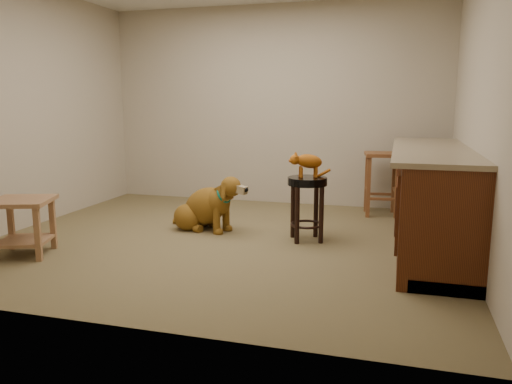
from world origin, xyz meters
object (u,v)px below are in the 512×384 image
(golden_retriever, at_px, (206,208))
(tabby_kitten, at_px, (307,162))
(padded_stool, at_px, (307,196))
(side_table, at_px, (23,218))
(wood_stool, at_px, (381,183))

(golden_retriever, relative_size, tabby_kitten, 2.52)
(padded_stool, distance_m, tabby_kitten, 0.33)
(side_table, bearing_deg, wood_stool, 40.23)
(golden_retriever, distance_m, tabby_kitten, 1.23)
(padded_stool, bearing_deg, golden_retriever, 174.08)
(golden_retriever, bearing_deg, tabby_kitten, 11.08)
(golden_retriever, bearing_deg, side_table, -116.62)
(tabby_kitten, bearing_deg, golden_retriever, 152.30)
(golden_retriever, bearing_deg, padded_stool, 11.28)
(padded_stool, xyz_separation_m, tabby_kitten, (-0.01, -0.00, 0.33))
(padded_stool, distance_m, side_table, 2.62)
(wood_stool, height_order, side_table, wood_stool)
(padded_stool, xyz_separation_m, golden_retriever, (-1.11, 0.11, -0.21))
(tabby_kitten, bearing_deg, padded_stool, -5.72)
(padded_stool, bearing_deg, wood_stool, 64.17)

